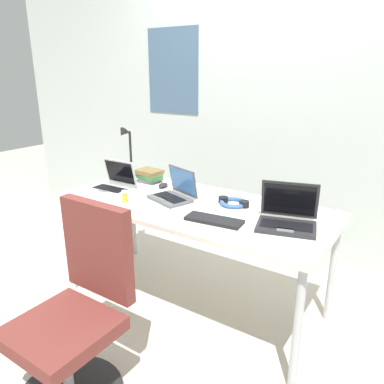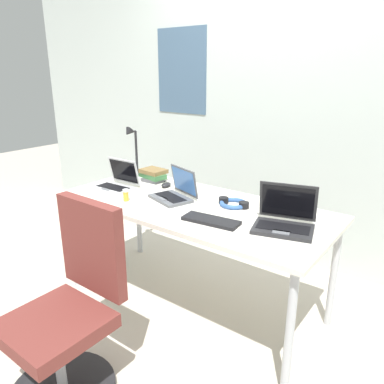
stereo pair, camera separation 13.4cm
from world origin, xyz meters
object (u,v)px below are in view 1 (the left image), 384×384
object	(u,v)px
book_stack	(149,175)
cell_phone	(300,209)
laptop_front_left	(287,218)
laptop_by_keyboard	(174,193)
headphones	(233,202)
coffee_mug	(269,202)
desk_lamp	(128,152)
pill_bottle	(125,196)
office_chair	(76,324)
external_keyboard	(214,220)
computer_mouse	(163,185)
laptop_front_right	(113,184)

from	to	relation	value
book_stack	cell_phone	bearing A→B (deg)	2.14
laptop_front_left	laptop_by_keyboard	bearing A→B (deg)	178.64
headphones	coffee_mug	distance (m)	0.23
desk_lamp	coffee_mug	xyz separation A→B (m)	(1.25, -0.09, -0.15)
pill_bottle	office_chair	world-z (taller)	office_chair
desk_lamp	laptop_by_keyboard	world-z (taller)	desk_lamp
desk_lamp	office_chair	world-z (taller)	desk_lamp
external_keyboard	laptop_by_keyboard	bearing A→B (deg)	149.69
external_keyboard	pill_bottle	xyz separation A→B (m)	(-0.65, -0.04, 0.03)
computer_mouse	office_chair	xyz separation A→B (m)	(0.32, -1.11, -0.36)
external_keyboard	cell_phone	bearing A→B (deg)	46.74
book_stack	coffee_mug	distance (m)	1.01
headphones	desk_lamp	bearing A→B (deg)	171.99
laptop_front_right	laptop_by_keyboard	distance (m)	0.49
laptop_by_keyboard	book_stack	xyz separation A→B (m)	(-0.41, 0.23, 0.01)
computer_mouse	cell_phone	bearing A→B (deg)	-0.79
desk_lamp	pill_bottle	xyz separation A→B (m)	(0.42, -0.49, -0.16)
pill_bottle	book_stack	xyz separation A→B (m)	(-0.17, 0.45, 0.01)
laptop_front_right	headphones	bearing A→B (deg)	12.99
laptop_by_keyboard	office_chair	size ratio (longest dim) A/B	0.34
desk_lamp	laptop_front_left	bearing A→B (deg)	-11.34
cell_phone	coffee_mug	world-z (taller)	coffee_mug
laptop_by_keyboard	coffee_mug	distance (m)	0.62
laptop_front_right	coffee_mug	world-z (taller)	laptop_front_right
computer_mouse	office_chair	size ratio (longest dim) A/B	0.10
pill_bottle	computer_mouse	bearing A→B (deg)	88.21
desk_lamp	laptop_by_keyboard	distance (m)	0.72
coffee_mug	office_chair	xyz separation A→B (m)	(-0.49, -1.12, -0.39)
cell_phone	office_chair	world-z (taller)	office_chair
external_keyboard	laptop_front_left	bearing A→B (deg)	18.41
cell_phone	pill_bottle	distance (m)	1.12
laptop_by_keyboard	cell_phone	distance (m)	0.82
laptop_front_left	external_keyboard	xyz separation A→B (m)	(-0.37, -0.17, -0.04)
laptop_front_left	pill_bottle	distance (m)	1.04
laptop_front_left	cell_phone	bearing A→B (deg)	93.62
laptop_front_left	headphones	distance (m)	0.43
cell_phone	laptop_front_right	bearing A→B (deg)	-162.52
book_stack	office_chair	distance (m)	1.34
laptop_front_right	cell_phone	size ratio (longest dim) A/B	2.08
coffee_mug	laptop_front_right	bearing A→B (deg)	-166.84
office_chair	computer_mouse	bearing A→B (deg)	106.20
computer_mouse	headphones	distance (m)	0.60
laptop_front_left	book_stack	size ratio (longest dim) A/B	1.65
cell_phone	book_stack	world-z (taller)	book_stack
laptop_front_left	coffee_mug	size ratio (longest dim) A/B	3.30
laptop_by_keyboard	office_chair	distance (m)	1.03
pill_bottle	book_stack	bearing A→B (deg)	110.93
headphones	coffee_mug	xyz separation A→B (m)	(0.22, 0.05, 0.03)
laptop_by_keyboard	computer_mouse	world-z (taller)	laptop_by_keyboard
cell_phone	pill_bottle	size ratio (longest dim) A/B	1.72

